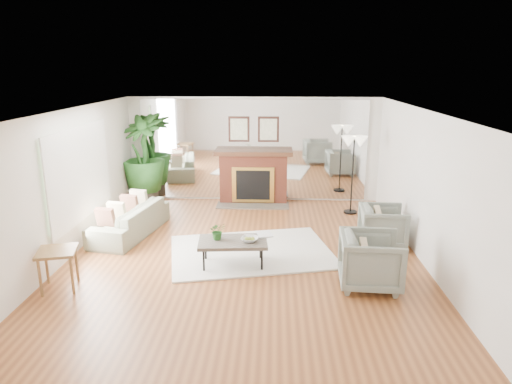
{
  "coord_description": "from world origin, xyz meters",
  "views": [
    {
      "loc": [
        0.51,
        -7.36,
        3.18
      ],
      "look_at": [
        0.17,
        0.6,
        0.99
      ],
      "focal_mm": 32.0,
      "sensor_mm": 36.0,
      "label": 1
    }
  ],
  "objects_px": {
    "fireplace": "(253,176)",
    "sofa": "(130,220)",
    "side_table": "(57,256)",
    "armchair_front": "(371,261)",
    "armchair_back": "(383,226)",
    "coffee_table": "(233,243)",
    "floor_lamp": "(354,148)",
    "potted_ficus": "(143,157)"
  },
  "relations": [
    {
      "from": "fireplace",
      "to": "sofa",
      "type": "height_order",
      "value": "fireplace"
    },
    {
      "from": "fireplace",
      "to": "side_table",
      "type": "distance_m",
      "value": 5.3
    },
    {
      "from": "fireplace",
      "to": "armchair_front",
      "type": "relative_size",
      "value": 2.29
    },
    {
      "from": "armchair_back",
      "to": "armchair_front",
      "type": "distance_m",
      "value": 1.75
    },
    {
      "from": "sofa",
      "to": "armchair_front",
      "type": "bearing_deg",
      "value": 75.32
    },
    {
      "from": "fireplace",
      "to": "sofa",
      "type": "distance_m",
      "value": 3.28
    },
    {
      "from": "armchair_back",
      "to": "side_table",
      "type": "relative_size",
      "value": 1.24
    },
    {
      "from": "coffee_table",
      "to": "floor_lamp",
      "type": "height_order",
      "value": "floor_lamp"
    },
    {
      "from": "fireplace",
      "to": "potted_ficus",
      "type": "relative_size",
      "value": 0.97
    },
    {
      "from": "armchair_back",
      "to": "coffee_table",
      "type": "bearing_deg",
      "value": 114.17
    },
    {
      "from": "armchair_back",
      "to": "floor_lamp",
      "type": "height_order",
      "value": "floor_lamp"
    },
    {
      "from": "fireplace",
      "to": "armchair_front",
      "type": "xyz_separation_m",
      "value": [
        1.95,
        -4.32,
        -0.25
      ]
    },
    {
      "from": "sofa",
      "to": "armchair_back",
      "type": "distance_m",
      "value": 4.82
    },
    {
      "from": "armchair_back",
      "to": "potted_ficus",
      "type": "height_order",
      "value": "potted_ficus"
    },
    {
      "from": "side_table",
      "to": "floor_lamp",
      "type": "distance_m",
      "value": 6.28
    },
    {
      "from": "fireplace",
      "to": "sofa",
      "type": "xyz_separation_m",
      "value": [
        -2.31,
        -2.31,
        -0.37
      ]
    },
    {
      "from": "armchair_back",
      "to": "potted_ficus",
      "type": "bearing_deg",
      "value": 66.94
    },
    {
      "from": "armchair_front",
      "to": "floor_lamp",
      "type": "xyz_separation_m",
      "value": [
        0.27,
        3.56,
        1.07
      ]
    },
    {
      "from": "armchair_back",
      "to": "fireplace",
      "type": "bearing_deg",
      "value": 46.28
    },
    {
      "from": "coffee_table",
      "to": "side_table",
      "type": "distance_m",
      "value": 2.65
    },
    {
      "from": "coffee_table",
      "to": "side_table",
      "type": "relative_size",
      "value": 1.78
    },
    {
      "from": "side_table",
      "to": "fireplace",
      "type": "bearing_deg",
      "value": 60.0
    },
    {
      "from": "fireplace",
      "to": "armchair_back",
      "type": "distance_m",
      "value": 3.66
    },
    {
      "from": "coffee_table",
      "to": "armchair_front",
      "type": "height_order",
      "value": "armchair_front"
    },
    {
      "from": "coffee_table",
      "to": "potted_ficus",
      "type": "xyz_separation_m",
      "value": [
        -2.44,
        3.53,
        0.73
      ]
    },
    {
      "from": "armchair_front",
      "to": "armchair_back",
      "type": "bearing_deg",
      "value": -14.51
    },
    {
      "from": "potted_ficus",
      "to": "floor_lamp",
      "type": "relative_size",
      "value": 1.22
    },
    {
      "from": "coffee_table",
      "to": "armchair_front",
      "type": "xyz_separation_m",
      "value": [
        2.11,
        -0.63,
        -0.0
      ]
    },
    {
      "from": "sofa",
      "to": "armchair_back",
      "type": "xyz_separation_m",
      "value": [
        4.8,
        -0.36,
        0.08
      ]
    },
    {
      "from": "armchair_front",
      "to": "side_table",
      "type": "height_order",
      "value": "armchair_front"
    },
    {
      "from": "fireplace",
      "to": "floor_lamp",
      "type": "bearing_deg",
      "value": -18.74
    },
    {
      "from": "sofa",
      "to": "floor_lamp",
      "type": "xyz_separation_m",
      "value": [
        4.53,
        1.55,
        1.19
      ]
    },
    {
      "from": "fireplace",
      "to": "potted_ficus",
      "type": "bearing_deg",
      "value": -176.5
    },
    {
      "from": "floor_lamp",
      "to": "potted_ficus",
      "type": "bearing_deg",
      "value": 172.97
    },
    {
      "from": "coffee_table",
      "to": "sofa",
      "type": "height_order",
      "value": "sofa"
    },
    {
      "from": "armchair_back",
      "to": "armchair_front",
      "type": "bearing_deg",
      "value": 164.7
    },
    {
      "from": "fireplace",
      "to": "armchair_back",
      "type": "relative_size",
      "value": 2.52
    },
    {
      "from": "armchair_front",
      "to": "side_table",
      "type": "bearing_deg",
      "value": 97.24
    },
    {
      "from": "sofa",
      "to": "floor_lamp",
      "type": "height_order",
      "value": "floor_lamp"
    },
    {
      "from": "coffee_table",
      "to": "armchair_front",
      "type": "distance_m",
      "value": 2.2
    },
    {
      "from": "side_table",
      "to": "floor_lamp",
      "type": "bearing_deg",
      "value": 38.2
    },
    {
      "from": "fireplace",
      "to": "side_table",
      "type": "bearing_deg",
      "value": -120.0
    }
  ]
}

